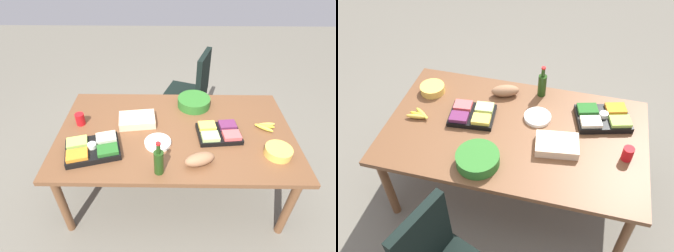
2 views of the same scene
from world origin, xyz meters
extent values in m
plane|color=#696558|center=(0.00, 0.00, 0.00)|extent=(10.00, 10.00, 0.00)
cube|color=brown|center=(0.00, 0.00, 0.72)|extent=(2.05, 1.19, 0.04)
cylinder|color=brown|center=(-0.93, -0.51, 0.35)|extent=(0.07, 0.07, 0.70)
cylinder|color=brown|center=(0.93, -0.51, 0.35)|extent=(0.07, 0.07, 0.70)
cylinder|color=brown|center=(-0.93, 0.51, 0.35)|extent=(0.07, 0.07, 0.70)
cylinder|color=brown|center=(0.93, 0.51, 0.35)|extent=(0.07, 0.07, 0.70)
cylinder|color=gray|center=(0.13, 1.11, 0.03)|extent=(0.56, 0.56, 0.05)
cylinder|color=gray|center=(0.13, 1.11, 0.23)|extent=(0.06, 0.06, 0.36)
cube|color=black|center=(0.13, 1.11, 0.41)|extent=(0.61, 0.61, 0.09)
cube|color=black|center=(0.34, 1.04, 0.73)|extent=(0.20, 0.43, 0.55)
cylinder|color=red|center=(-0.86, 0.08, 0.80)|extent=(0.10, 0.10, 0.11)
cylinder|color=#E5B64C|center=(0.81, -0.29, 0.77)|extent=(0.26, 0.26, 0.07)
cube|color=beige|center=(-0.35, 0.10, 0.78)|extent=(0.35, 0.26, 0.07)
cube|color=black|center=(0.37, -0.06, 0.76)|extent=(0.39, 0.31, 0.04)
cube|color=#B4D17E|center=(0.29, -0.14, 0.80)|extent=(0.15, 0.13, 0.03)
cube|color=#E95655|center=(0.47, -0.12, 0.80)|extent=(0.15, 0.13, 0.03)
cube|color=#E9C94D|center=(0.27, 0.00, 0.80)|extent=(0.15, 0.13, 0.03)
cube|color=#63264E|center=(0.45, 0.02, 0.80)|extent=(0.15, 0.13, 0.03)
ellipsoid|color=gold|center=(0.78, 0.02, 0.77)|extent=(0.16, 0.13, 0.04)
ellipsoid|color=yellow|center=(0.79, 0.04, 0.77)|extent=(0.17, 0.06, 0.04)
ellipsoid|color=#E9BF44|center=(0.81, 0.07, 0.77)|extent=(0.17, 0.06, 0.04)
cube|color=black|center=(-0.66, -0.28, 0.77)|extent=(0.49, 0.40, 0.05)
cube|color=orange|center=(-0.75, -0.38, 0.81)|extent=(0.19, 0.16, 0.03)
cube|color=#256223|center=(-0.53, -0.32, 0.81)|extent=(0.19, 0.16, 0.03)
cube|color=#A3D056|center=(-0.79, -0.24, 0.81)|extent=(0.19, 0.16, 0.03)
cube|color=beige|center=(-0.57, -0.17, 0.81)|extent=(0.19, 0.16, 0.03)
cylinder|color=white|center=(-0.66, -0.28, 0.81)|extent=(0.09, 0.09, 0.04)
ellipsoid|color=#946746|center=(0.18, -0.40, 0.79)|extent=(0.26, 0.18, 0.10)
cylinder|color=white|center=(-0.15, -0.18, 0.76)|extent=(0.28, 0.28, 0.03)
cylinder|color=#2C6C26|center=(0.18, 0.39, 0.79)|extent=(0.38, 0.38, 0.09)
cylinder|color=#1E3E12|center=(-0.12, -0.48, 0.84)|extent=(0.07, 0.07, 0.20)
cylinder|color=#1E3E12|center=(-0.12, -0.48, 0.98)|extent=(0.03, 0.03, 0.08)
cylinder|color=red|center=(-0.12, -0.48, 1.02)|extent=(0.04, 0.04, 0.01)
camera|label=1|loc=(-0.04, -1.83, 2.26)|focal=28.81mm
camera|label=2|loc=(-0.42, 1.95, 2.78)|focal=38.81mm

